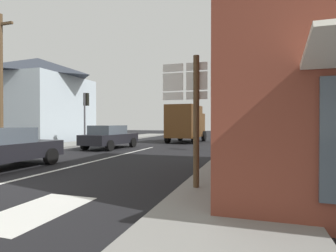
{
  "coord_description": "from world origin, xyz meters",
  "views": [
    {
      "loc": [
        6.49,
        -5.1,
        1.64
      ],
      "look_at": [
        1.16,
        11.74,
        1.43
      ],
      "focal_mm": 29.43,
      "sensor_mm": 36.0,
      "label": 1
    }
  ],
  "objects": [
    {
      "name": "sedan_near",
      "position": [
        -2.01,
        2.36,
        0.76
      ],
      "size": [
        1.97,
        4.2,
        1.47
      ],
      "color": "black",
      "rests_on": "ground"
    },
    {
      "name": "clapboard_house_left",
      "position": [
        -11.96,
        14.82,
        3.74
      ],
      "size": [
        7.55,
        8.77,
        7.4
      ],
      "color": "silver",
      "rests_on": "ground"
    },
    {
      "name": "utility_pole",
      "position": [
        -7.84,
        7.44,
        4.27
      ],
      "size": [
        1.8,
        0.24,
        8.05
      ],
      "color": "brown",
      "rests_on": "ground"
    },
    {
      "name": "lane_turn_arrow",
      "position": [
        2.63,
        -1.0,
        0.01
      ],
      "size": [
        1.2,
        2.2,
        0.01
      ],
      "primitive_type": "cube",
      "color": "silver",
      "rests_on": "ground"
    },
    {
      "name": "delivery_truck",
      "position": [
        1.0,
        17.25,
        1.65
      ],
      "size": [
        2.65,
        5.08,
        3.05
      ],
      "color": "#4C2D14",
      "rests_on": "ground"
    },
    {
      "name": "traffic_light_near_left",
      "position": [
        -5.08,
        11.93,
        2.79
      ],
      "size": [
        0.3,
        0.49,
        3.76
      ],
      "color": "#47474C",
      "rests_on": "ground"
    },
    {
      "name": "lane_centre_stripe",
      "position": [
        0.0,
        6.0,
        0.01
      ],
      "size": [
        0.16,
        12.0,
        0.01
      ],
      "primitive_type": "cube",
      "color": "silver",
      "rests_on": "ground"
    },
    {
      "name": "sedan_far",
      "position": [
        -2.25,
        10.31,
        0.76
      ],
      "size": [
        2.22,
        4.32,
        1.47
      ],
      "color": "black",
      "rests_on": "ground"
    },
    {
      "name": "traffic_light_far_right",
      "position": [
        5.08,
        17.6,
        2.54
      ],
      "size": [
        0.3,
        0.49,
        3.42
      ],
      "color": "#47474C",
      "rests_on": "ground"
    },
    {
      "name": "sidewalk_left",
      "position": [
        -6.11,
        8.0,
        0.07
      ],
      "size": [
        2.66,
        44.0,
        0.14
      ],
      "primitive_type": "cube",
      "color": "gray",
      "rests_on": "ground"
    },
    {
      "name": "traffic_light_near_right",
      "position": [
        5.08,
        10.56,
        2.69
      ],
      "size": [
        0.3,
        0.49,
        3.64
      ],
      "color": "#47474C",
      "rests_on": "ground"
    },
    {
      "name": "sidewalk_right",
      "position": [
        6.11,
        8.0,
        0.07
      ],
      "size": [
        2.66,
        44.0,
        0.14
      ],
      "primitive_type": "cube",
      "color": "gray",
      "rests_on": "ground"
    },
    {
      "name": "route_sign_post",
      "position": [
        5.19,
        1.21,
        2.0
      ],
      "size": [
        1.66,
        0.14,
        3.2
      ],
      "color": "brown",
      "rests_on": "ground"
    },
    {
      "name": "ground_plane",
      "position": [
        0.0,
        10.0,
        0.0
      ],
      "size": [
        80.0,
        80.0,
        0.0
      ],
      "primitive_type": "plane",
      "color": "black"
    }
  ]
}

